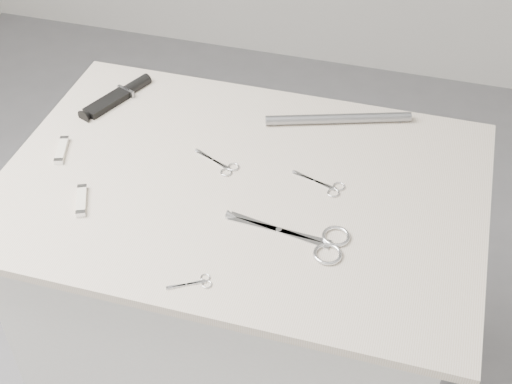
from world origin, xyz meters
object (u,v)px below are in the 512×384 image
(large_shears, at_px, (313,240))
(pocket_knife_b, at_px, (82,200))
(embroidery_scissors_b, at_px, (222,165))
(plinth, at_px, (244,323))
(tiny_scissors, at_px, (195,283))
(pocket_knife_a, at_px, (62,150))
(sheathed_knife, at_px, (121,95))
(metal_rail, at_px, (338,119))
(embroidery_scissors_a, at_px, (326,186))

(large_shears, distance_m, pocket_knife_b, 0.47)
(pocket_knife_b, bearing_deg, embroidery_scissors_b, -75.43)
(plinth, relative_size, embroidery_scissors_b, 8.22)
(tiny_scissors, bearing_deg, pocket_knife_b, 125.18)
(plinth, relative_size, pocket_knife_a, 10.10)
(embroidery_scissors_b, bearing_deg, pocket_knife_b, -116.45)
(pocket_knife_a, bearing_deg, embroidery_scissors_b, -99.33)
(sheathed_knife, height_order, metal_rail, metal_rail)
(embroidery_scissors_a, distance_m, pocket_knife_a, 0.58)
(embroidery_scissors_a, height_order, embroidery_scissors_b, same)
(plinth, height_order, tiny_scissors, tiny_scissors)
(plinth, height_order, pocket_knife_b, pocket_knife_b)
(embroidery_scissors_a, distance_m, metal_rail, 0.22)
(tiny_scissors, relative_size, pocket_knife_b, 0.88)
(embroidery_scissors_a, xyz_separation_m, metal_rail, (-0.02, 0.22, 0.01))
(tiny_scissors, distance_m, sheathed_knife, 0.62)
(pocket_knife_a, bearing_deg, pocket_knife_b, -157.58)
(plinth, xyz_separation_m, pocket_knife_b, (-0.29, -0.15, 0.48))
(plinth, bearing_deg, metal_rail, 59.76)
(embroidery_scissors_b, relative_size, pocket_knife_a, 1.23)
(plinth, relative_size, sheathed_knife, 4.74)
(metal_rail, bearing_deg, sheathed_knife, -175.22)
(large_shears, distance_m, embroidery_scissors_a, 0.16)
(pocket_knife_a, xyz_separation_m, pocket_knife_b, (0.11, -0.14, 0.00))
(large_shears, distance_m, tiny_scissors, 0.24)
(large_shears, relative_size, sheathed_knife, 1.28)
(metal_rail, bearing_deg, pocket_knife_a, -154.01)
(large_shears, height_order, embroidery_scissors_a, large_shears)
(plinth, distance_m, sheathed_knife, 0.64)
(embroidery_scissors_a, xyz_separation_m, tiny_scissors, (-0.17, -0.32, -0.00))
(embroidery_scissors_b, distance_m, sheathed_knife, 0.36)
(embroidery_scissors_a, distance_m, pocket_knife_b, 0.50)
(pocket_knife_b, bearing_deg, tiny_scissors, -139.30)
(embroidery_scissors_a, xyz_separation_m, pocket_knife_b, (-0.46, -0.18, 0.00))
(large_shears, bearing_deg, metal_rail, 100.61)
(plinth, xyz_separation_m, tiny_scissors, (0.00, -0.28, 0.47))
(embroidery_scissors_b, height_order, sheathed_knife, sheathed_knife)
(embroidery_scissors_b, distance_m, tiny_scissors, 0.33)
(tiny_scissors, xyz_separation_m, pocket_knife_b, (-0.29, 0.14, 0.00))
(pocket_knife_a, bearing_deg, plinth, -106.32)
(large_shears, distance_m, sheathed_knife, 0.64)
(large_shears, relative_size, pocket_knife_b, 2.76)
(pocket_knife_b, xyz_separation_m, metal_rail, (0.44, 0.41, 0.01))
(embroidery_scissors_b, xyz_separation_m, metal_rail, (0.21, 0.22, 0.01))
(plinth, distance_m, embroidery_scissors_a, 0.50)
(plinth, distance_m, large_shears, 0.52)
(plinth, bearing_deg, embroidery_scissors_a, 12.54)
(sheathed_knife, xyz_separation_m, pocket_knife_b, (0.08, -0.36, -0.00))
(large_shears, bearing_deg, tiny_scissors, -131.14)
(large_shears, height_order, tiny_scissors, large_shears)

